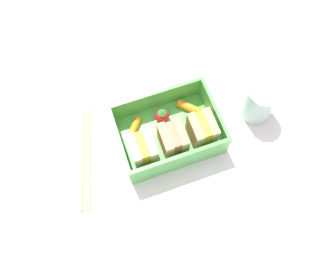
{
  "coord_description": "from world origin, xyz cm",
  "views": [
    {
      "loc": [
        7.29,
        20.52,
        54.78
      ],
      "look_at": [
        0.0,
        0.0,
        2.7
      ],
      "focal_mm": 35.0,
      "sensor_mm": 36.0,
      "label": 1
    }
  ],
  "objects_px": {
    "sandwich_center_left": "(173,140)",
    "carrot_stick_far_left": "(135,126)",
    "drinking_glass": "(260,102)",
    "folded_napkin": "(146,76)",
    "sandwich_left": "(202,130)",
    "carrot_stick_left": "(191,108)",
    "strawberry_far_left": "(162,116)",
    "chopstick_pair": "(86,157)",
    "sandwich_center": "(143,150)"
  },
  "relations": [
    {
      "from": "sandwich_center_left",
      "to": "carrot_stick_far_left",
      "type": "bearing_deg",
      "value": -46.93
    },
    {
      "from": "drinking_glass",
      "to": "sandwich_center_left",
      "type": "bearing_deg",
      "value": 5.91
    },
    {
      "from": "sandwich_center_left",
      "to": "folded_napkin",
      "type": "height_order",
      "value": "sandwich_center_left"
    },
    {
      "from": "sandwich_left",
      "to": "carrot_stick_left",
      "type": "xyz_separation_m",
      "value": [
        -0.0,
        -0.05,
        -0.02
      ]
    },
    {
      "from": "strawberry_far_left",
      "to": "chopstick_pair",
      "type": "distance_m",
      "value": 0.15
    },
    {
      "from": "chopstick_pair",
      "to": "drinking_glass",
      "type": "relative_size",
      "value": 2.47
    },
    {
      "from": "sandwich_center_left",
      "to": "sandwich_center",
      "type": "distance_m",
      "value": 0.05
    },
    {
      "from": "sandwich_left",
      "to": "strawberry_far_left",
      "type": "xyz_separation_m",
      "value": [
        0.05,
        -0.05,
        -0.02
      ]
    },
    {
      "from": "strawberry_far_left",
      "to": "carrot_stick_far_left",
      "type": "relative_size",
      "value": 0.88
    },
    {
      "from": "strawberry_far_left",
      "to": "folded_napkin",
      "type": "xyz_separation_m",
      "value": [
        -0.0,
        -0.1,
        -0.02
      ]
    },
    {
      "from": "sandwich_left",
      "to": "folded_napkin",
      "type": "relative_size",
      "value": 0.46
    },
    {
      "from": "sandwich_center_left",
      "to": "strawberry_far_left",
      "type": "xyz_separation_m",
      "value": [
        0.0,
        -0.05,
        -0.02
      ]
    },
    {
      "from": "sandwich_left",
      "to": "folded_napkin",
      "type": "distance_m",
      "value": 0.17
    },
    {
      "from": "carrot_stick_left",
      "to": "drinking_glass",
      "type": "relative_size",
      "value": 0.67
    },
    {
      "from": "sandwich_center",
      "to": "carrot_stick_left",
      "type": "relative_size",
      "value": 1.17
    },
    {
      "from": "carrot_stick_left",
      "to": "strawberry_far_left",
      "type": "bearing_deg",
      "value": 0.22
    },
    {
      "from": "chopstick_pair",
      "to": "folded_napkin",
      "type": "bearing_deg",
      "value": -140.87
    },
    {
      "from": "chopstick_pair",
      "to": "folded_napkin",
      "type": "xyz_separation_m",
      "value": [
        -0.15,
        -0.12,
        -0.0
      ]
    },
    {
      "from": "strawberry_far_left",
      "to": "carrot_stick_far_left",
      "type": "bearing_deg",
      "value": -0.53
    },
    {
      "from": "sandwich_center",
      "to": "carrot_stick_left",
      "type": "xyz_separation_m",
      "value": [
        -0.11,
        -0.05,
        -0.02
      ]
    },
    {
      "from": "sandwich_center_left",
      "to": "sandwich_center",
      "type": "relative_size",
      "value": 1.0
    },
    {
      "from": "sandwich_center",
      "to": "carrot_stick_far_left",
      "type": "xyz_separation_m",
      "value": [
        -0.0,
        -0.06,
        -0.02
      ]
    },
    {
      "from": "sandwich_center_left",
      "to": "strawberry_far_left",
      "type": "bearing_deg",
      "value": -89.43
    },
    {
      "from": "sandwich_center_left",
      "to": "carrot_stick_far_left",
      "type": "relative_size",
      "value": 1.66
    },
    {
      "from": "drinking_glass",
      "to": "folded_napkin",
      "type": "xyz_separation_m",
      "value": [
        0.17,
        -0.14,
        -0.04
      ]
    },
    {
      "from": "sandwich_center_left",
      "to": "chopstick_pair",
      "type": "bearing_deg",
      "value": -13.06
    },
    {
      "from": "carrot_stick_far_left",
      "to": "carrot_stick_left",
      "type": "bearing_deg",
      "value": 179.86
    },
    {
      "from": "carrot_stick_left",
      "to": "drinking_glass",
      "type": "distance_m",
      "value": 0.12
    },
    {
      "from": "sandwich_left",
      "to": "chopstick_pair",
      "type": "distance_m",
      "value": 0.21
    },
    {
      "from": "carrot_stick_far_left",
      "to": "chopstick_pair",
      "type": "xyz_separation_m",
      "value": [
        0.1,
        0.02,
        -0.01
      ]
    },
    {
      "from": "sandwich_center",
      "to": "carrot_stick_far_left",
      "type": "bearing_deg",
      "value": -90.47
    },
    {
      "from": "sandwich_center",
      "to": "folded_napkin",
      "type": "height_order",
      "value": "sandwich_center"
    },
    {
      "from": "carrot_stick_left",
      "to": "carrot_stick_far_left",
      "type": "xyz_separation_m",
      "value": [
        0.11,
        -0.0,
        -0.0
      ]
    },
    {
      "from": "sandwich_left",
      "to": "sandwich_center",
      "type": "height_order",
      "value": "same"
    },
    {
      "from": "sandwich_left",
      "to": "chopstick_pair",
      "type": "relative_size",
      "value": 0.32
    },
    {
      "from": "drinking_glass",
      "to": "folded_napkin",
      "type": "height_order",
      "value": "drinking_glass"
    },
    {
      "from": "carrot_stick_far_left",
      "to": "chopstick_pair",
      "type": "relative_size",
      "value": 0.19
    },
    {
      "from": "sandwich_center_left",
      "to": "chopstick_pair",
      "type": "distance_m",
      "value": 0.16
    },
    {
      "from": "sandwich_left",
      "to": "carrot_stick_left",
      "type": "height_order",
      "value": "sandwich_left"
    },
    {
      "from": "carrot_stick_left",
      "to": "chopstick_pair",
      "type": "xyz_separation_m",
      "value": [
        0.2,
        0.02,
        -0.02
      ]
    },
    {
      "from": "strawberry_far_left",
      "to": "sandwich_center",
      "type": "bearing_deg",
      "value": 46.74
    },
    {
      "from": "sandwich_left",
      "to": "drinking_glass",
      "type": "bearing_deg",
      "value": -171.48
    },
    {
      "from": "drinking_glass",
      "to": "carrot_stick_left",
      "type": "bearing_deg",
      "value": -18.17
    },
    {
      "from": "chopstick_pair",
      "to": "folded_napkin",
      "type": "relative_size",
      "value": 1.44
    },
    {
      "from": "chopstick_pair",
      "to": "drinking_glass",
      "type": "distance_m",
      "value": 0.32
    },
    {
      "from": "carrot_stick_left",
      "to": "folded_napkin",
      "type": "relative_size",
      "value": 0.39
    },
    {
      "from": "chopstick_pair",
      "to": "sandwich_center",
      "type": "bearing_deg",
      "value": 160.37
    },
    {
      "from": "carrot_stick_far_left",
      "to": "drinking_glass",
      "type": "relative_size",
      "value": 0.47
    },
    {
      "from": "sandwich_center_left",
      "to": "sandwich_center",
      "type": "height_order",
      "value": "same"
    },
    {
      "from": "sandwich_left",
      "to": "sandwich_center",
      "type": "xyz_separation_m",
      "value": [
        0.1,
        0.0,
        0.0
      ]
    }
  ]
}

